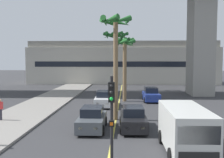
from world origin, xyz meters
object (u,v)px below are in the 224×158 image
object	(u,v)px
palm_tree_near_median	(115,37)
palm_tree_mid_median	(125,54)
delivery_van	(185,128)
car_queue_front	(104,99)
car_queue_second	(133,119)
palm_tree_farthest_median	(125,49)
pedestrian_near_crosswalk	(0,109)
car_queue_third	(92,119)
car_queue_fourth	(151,95)
traffic_light_median_near	(112,115)
palm_tree_far_median	(116,41)

from	to	relation	value
palm_tree_near_median	palm_tree_mid_median	distance (m)	9.57
delivery_van	palm_tree_mid_median	bearing A→B (deg)	100.76
car_queue_front	palm_tree_mid_median	bearing A→B (deg)	58.77
car_queue_front	car_queue_second	xyz separation A→B (m)	(2.77, -8.96, 0.00)
palm_tree_near_median	palm_tree_mid_median	size ratio (longest dim) A/B	1.15
delivery_van	palm_tree_farthest_median	distance (m)	28.47
car_queue_front	palm_tree_mid_median	xyz separation A→B (m)	(2.09, 3.44, 4.67)
delivery_van	pedestrian_near_crosswalk	size ratio (longest dim) A/B	3.26
car_queue_third	pedestrian_near_crosswalk	bearing A→B (deg)	165.17
car_queue_front	car_queue_third	distance (m)	9.22
car_queue_front	car_queue_fourth	world-z (taller)	same
traffic_light_median_near	palm_tree_mid_median	world-z (taller)	palm_tree_mid_median
palm_tree_far_median	pedestrian_near_crosswalk	distance (m)	19.22
pedestrian_near_crosswalk	palm_tree_mid_median	bearing A→B (deg)	48.62
car_queue_front	palm_tree_mid_median	world-z (taller)	palm_tree_mid_median
delivery_van	palm_tree_far_median	size ratio (longest dim) A/B	0.62
traffic_light_median_near	pedestrian_near_crosswalk	xyz separation A→B (m)	(-9.11, 9.93, -1.72)
car_queue_front	traffic_light_median_near	size ratio (longest dim) A/B	0.98
palm_tree_near_median	palm_tree_far_median	bearing A→B (deg)	92.29
car_queue_third	palm_tree_mid_median	size ratio (longest dim) A/B	0.57
car_queue_front	pedestrian_near_crosswalk	world-z (taller)	pedestrian_near_crosswalk
car_queue_fourth	pedestrian_near_crosswalk	xyz separation A→B (m)	(-12.46, -10.97, 0.28)
car_queue_second	delivery_van	world-z (taller)	delivery_van
palm_tree_mid_median	palm_tree_farthest_median	world-z (taller)	palm_tree_farthest_median
car_queue_front	delivery_van	bearing A→B (deg)	-68.57
car_queue_front	car_queue_second	world-z (taller)	same
car_queue_third	traffic_light_median_near	world-z (taller)	traffic_light_median_near
palm_tree_farthest_median	car_queue_second	bearing A→B (deg)	-88.31
delivery_van	traffic_light_median_near	distance (m)	5.31
traffic_light_median_near	palm_tree_near_median	xyz separation A→B (m)	(-0.32, 11.17, 3.79)
delivery_van	palm_tree_near_median	distance (m)	9.92
traffic_light_median_near	car_queue_fourth	bearing A→B (deg)	80.90
palm_tree_near_median	car_queue_third	bearing A→B (deg)	-114.58
car_queue_third	car_queue_fourth	distance (m)	13.89
palm_tree_mid_median	car_queue_third	bearing A→B (deg)	-99.47
car_queue_fourth	palm_tree_mid_median	size ratio (longest dim) A/B	0.58
car_queue_second	palm_tree_near_median	bearing A→B (deg)	114.69
car_queue_second	palm_tree_far_median	bearing A→B (deg)	96.18
palm_tree_farthest_median	pedestrian_near_crosswalk	size ratio (longest dim) A/B	5.02
delivery_van	palm_tree_mid_median	world-z (taller)	palm_tree_mid_median
traffic_light_median_near	palm_tree_far_median	bearing A→B (deg)	92.01
delivery_van	traffic_light_median_near	world-z (taller)	traffic_light_median_near
car_queue_second	palm_tree_farthest_median	bearing A→B (deg)	91.69
car_queue_third	traffic_light_median_near	distance (m)	8.42
palm_tree_near_median	car_queue_second	bearing A→B (deg)	-65.31
car_queue_third	traffic_light_median_near	xyz separation A→B (m)	(1.78, -7.99, 1.99)
car_queue_third	palm_tree_farthest_median	distance (m)	24.27
car_queue_third	car_queue_fourth	xyz separation A→B (m)	(5.13, 12.91, 0.00)
palm_tree_near_median	palm_tree_far_median	distance (m)	15.05
delivery_van	pedestrian_near_crosswalk	bearing A→B (deg)	153.74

